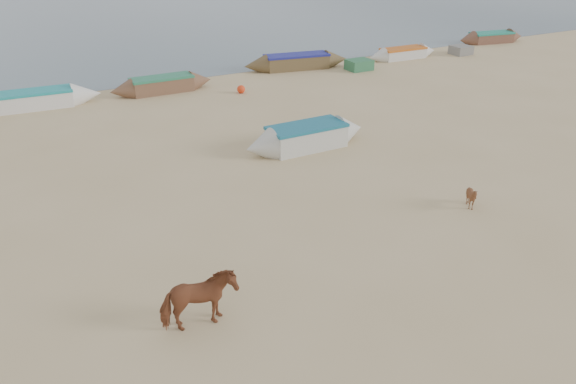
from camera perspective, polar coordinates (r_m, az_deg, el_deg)
name	(u,v)px	position (r m, az deg, el deg)	size (l,w,h in m)	color
ground	(360,285)	(15.05, 7.28, -9.38)	(140.00, 140.00, 0.00)	tan
cow_adult	(199,301)	(13.32, -9.06, -10.86)	(0.81, 1.77, 1.49)	brown
calf_front	(472,197)	(19.45, 18.15, -0.49)	(0.65, 0.73, 0.80)	brown
near_canoe	(307,137)	(23.39, 1.91, 5.64)	(5.53, 1.41, 1.01)	beige
waterline_canoes	(175,81)	(32.68, -11.41, 10.99)	(57.37, 5.03, 0.94)	brown
beach_clutter	(210,85)	(32.02, -7.93, 10.71)	(43.18, 4.59, 0.64)	#2D652D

